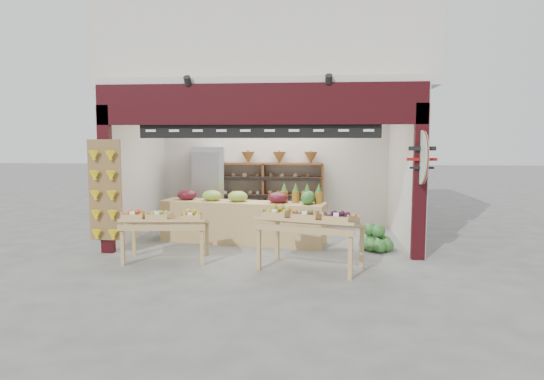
{
  "coord_description": "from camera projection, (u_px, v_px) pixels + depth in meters",
  "views": [
    {
      "loc": [
        1.01,
        -9.39,
        2.05
      ],
      "look_at": [
        0.16,
        -0.2,
        1.08
      ],
      "focal_mm": 32.0,
      "sensor_mm": 36.0,
      "label": 1
    }
  ],
  "objects": [
    {
      "name": "ground",
      "position": [
        265.0,
        243.0,
        9.61
      ],
      "size": [
        60.0,
        60.0,
        0.0
      ],
      "primitive_type": "plane",
      "color": "#60605C",
      "rests_on": "ground"
    },
    {
      "name": "shop_structure",
      "position": [
        272.0,
        55.0,
        10.79
      ],
      "size": [
        6.36,
        5.12,
        5.4
      ],
      "color": "beige",
      "rests_on": "ground"
    },
    {
      "name": "banana_board",
      "position": [
        105.0,
        192.0,
        8.58
      ],
      "size": [
        0.6,
        0.15,
        1.8
      ],
      "color": "brown",
      "rests_on": "ground"
    },
    {
      "name": "gift_sign",
      "position": [
        422.0,
        157.0,
        8.04
      ],
      "size": [
        0.04,
        0.93,
        0.92
      ],
      "color": "#A9D5B7",
      "rests_on": "ground"
    },
    {
      "name": "back_shelving",
      "position": [
        264.0,
        181.0,
        11.47
      ],
      "size": [
        2.82,
        0.46,
        1.76
      ],
      "color": "brown",
      "rests_on": "ground"
    },
    {
      "name": "refrigerator",
      "position": [
        209.0,
        186.0,
        11.47
      ],
      "size": [
        0.83,
        0.83,
        1.87
      ],
      "primitive_type": "cube",
      "rotation": [
        0.0,
        0.0,
        0.15
      ],
      "color": "silver",
      "rests_on": "ground"
    },
    {
      "name": "cardboard_stack",
      "position": [
        221.0,
        225.0,
        10.22
      ],
      "size": [
        0.98,
        0.71,
        0.68
      ],
      "color": "beige",
      "rests_on": "ground"
    },
    {
      "name": "mid_counter",
      "position": [
        242.0,
        220.0,
        9.61
      ],
      "size": [
        3.35,
        1.2,
        1.04
      ],
      "color": "tan",
      "rests_on": "ground"
    },
    {
      "name": "display_table_left",
      "position": [
        161.0,
        219.0,
        8.21
      ],
      "size": [
        1.49,
        0.93,
        0.92
      ],
      "color": "tan",
      "rests_on": "ground"
    },
    {
      "name": "display_table_right",
      "position": [
        311.0,
        219.0,
        7.65
      ],
      "size": [
        1.78,
        1.32,
        1.01
      ],
      "color": "tan",
      "rests_on": "ground"
    },
    {
      "name": "watermelon_pile",
      "position": [
        376.0,
        240.0,
        8.96
      ],
      "size": [
        0.62,
        0.64,
        0.48
      ],
      "color": "#17461C",
      "rests_on": "ground"
    }
  ]
}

